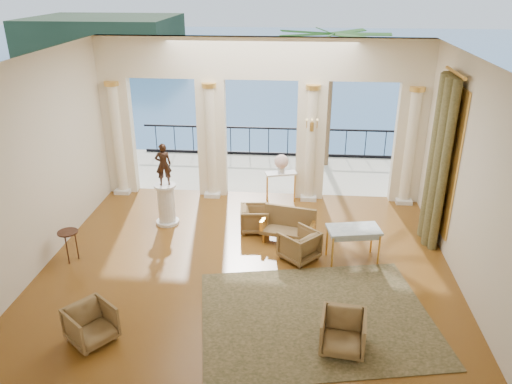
# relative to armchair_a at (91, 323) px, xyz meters

# --- Properties ---
(floor) EXTENTS (9.00, 9.00, 0.00)m
(floor) POSITION_rel_armchair_a_xyz_m (2.47, 2.80, -0.38)
(floor) COLOR #431E0E
(floor) RESTS_ON ground
(room_walls) EXTENTS (9.00, 9.00, 9.00)m
(room_walls) POSITION_rel_armchair_a_xyz_m (2.47, 1.68, 2.50)
(room_walls) COLOR beige
(room_walls) RESTS_ON ground
(arcade) EXTENTS (9.00, 0.56, 4.50)m
(arcade) POSITION_rel_armchair_a_xyz_m (2.47, 6.62, 2.21)
(arcade) COLOR #F8ECC5
(arcade) RESTS_ON ground
(terrace) EXTENTS (10.00, 3.60, 0.10)m
(terrace) POSITION_rel_armchair_a_xyz_m (2.47, 8.60, -0.43)
(terrace) COLOR beige
(terrace) RESTS_ON ground
(balustrade) EXTENTS (9.00, 0.06, 1.03)m
(balustrade) POSITION_rel_armchair_a_xyz_m (2.47, 10.20, 0.03)
(balustrade) COLOR black
(balustrade) RESTS_ON terrace
(palm_tree) EXTENTS (2.00, 2.00, 4.50)m
(palm_tree) POSITION_rel_armchair_a_xyz_m (4.47, 9.40, 3.71)
(palm_tree) COLOR #4C3823
(palm_tree) RESTS_ON terrace
(headland) EXTENTS (22.00, 18.00, 6.00)m
(headland) POSITION_rel_armchair_a_xyz_m (-27.53, 72.80, -3.38)
(headland) COLOR black
(headland) RESTS_ON sea
(sea) EXTENTS (160.00, 160.00, 0.00)m
(sea) POSITION_rel_armchair_a_xyz_m (2.47, 62.80, -6.38)
(sea) COLOR #2E5B97
(sea) RESTS_ON ground
(curtain) EXTENTS (0.33, 1.40, 4.09)m
(curtain) POSITION_rel_armchair_a_xyz_m (6.76, 4.30, 1.64)
(curtain) COLOR #4A4726
(curtain) RESTS_ON ground
(window_frame) EXTENTS (0.04, 1.60, 3.40)m
(window_frame) POSITION_rel_armchair_a_xyz_m (6.94, 4.30, 1.72)
(window_frame) COLOR #EDB34E
(window_frame) RESTS_ON room_walls
(wall_sconce) EXTENTS (0.30, 0.11, 0.33)m
(wall_sconce) POSITION_rel_armchair_a_xyz_m (3.87, 6.31, 1.85)
(wall_sconce) COLOR #EDB34E
(wall_sconce) RESTS_ON arcade
(rug) EXTENTS (4.87, 4.11, 0.02)m
(rug) POSITION_rel_armchair_a_xyz_m (3.97, 1.00, -0.37)
(rug) COLOR #2A3118
(rug) RESTS_ON ground
(armchair_a) EXTENTS (0.99, 1.00, 0.75)m
(armchair_a) POSITION_rel_armchair_a_xyz_m (0.00, 0.00, 0.00)
(armchair_a) COLOR #44331C
(armchair_a) RESTS_ON ground
(armchair_b) EXTENTS (0.83, 0.79, 0.77)m
(armchair_b) POSITION_rel_armchair_a_xyz_m (4.39, 0.16, 0.01)
(armchair_b) COLOR #44331C
(armchair_b) RESTS_ON ground
(armchair_c) EXTENTS (1.02, 1.02, 0.77)m
(armchair_c) POSITION_rel_armchair_a_xyz_m (3.62, 3.11, 0.01)
(armchair_c) COLOR #44331C
(armchair_c) RESTS_ON ground
(armchair_d) EXTENTS (0.72, 0.76, 0.72)m
(armchair_d) POSITION_rel_armchair_a_xyz_m (2.50, 4.39, -0.02)
(armchair_d) COLOR #44331C
(armchair_d) RESTS_ON ground
(settee) EXTENTS (1.36, 0.81, 0.84)m
(settee) POSITION_rel_armchair_a_xyz_m (3.36, 3.94, 0.04)
(settee) COLOR #44331C
(settee) RESTS_ON ground
(game_table) EXTENTS (1.25, 0.83, 0.79)m
(game_table) POSITION_rel_armchair_a_xyz_m (4.83, 3.18, 0.33)
(game_table) COLOR #90A8B8
(game_table) RESTS_ON ground
(pedestal) EXTENTS (0.60, 0.60, 1.09)m
(pedestal) POSITION_rel_armchair_a_xyz_m (0.19, 4.60, 0.15)
(pedestal) COLOR silver
(pedestal) RESTS_ON ground
(statue) EXTENTS (0.46, 0.38, 1.09)m
(statue) POSITION_rel_armchair_a_xyz_m (0.19, 4.60, 1.26)
(statue) COLOR #321F16
(statue) RESTS_ON pedestal
(console_table) EXTENTS (0.94, 0.57, 0.84)m
(console_table) POSITION_rel_armchair_a_xyz_m (3.07, 6.35, 0.32)
(console_table) COLOR silver
(console_table) RESTS_ON ground
(urn) EXTENTS (0.40, 0.40, 0.53)m
(urn) POSITION_rel_armchair_a_xyz_m (3.07, 6.35, 0.76)
(urn) COLOR silver
(urn) RESTS_ON console_table
(side_table) EXTENTS (0.45, 0.45, 0.73)m
(side_table) POSITION_rel_armchair_a_xyz_m (-1.53, 2.59, 0.25)
(side_table) COLOR black
(side_table) RESTS_ON ground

